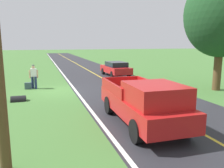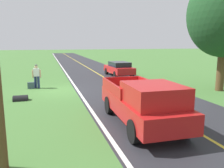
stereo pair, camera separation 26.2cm
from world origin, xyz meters
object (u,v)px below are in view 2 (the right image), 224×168
at_px(hitchhiker_walking, 37,75).
at_px(pickup_truck_passing, 144,102).
at_px(suitcase_carried, 31,85).
at_px(sedan_near_oncoming, 119,68).

height_order(hitchhiker_walking, pickup_truck_passing, pickup_truck_passing).
bearing_deg(hitchhiker_walking, pickup_truck_passing, 115.29).
relative_size(suitcase_carried, pickup_truck_passing, 0.09).
bearing_deg(suitcase_carried, sedan_near_oncoming, 120.05).
xyz_separation_m(suitcase_carried, sedan_near_oncoming, (-8.08, -4.41, 0.52)).
xyz_separation_m(hitchhiker_walking, suitcase_carried, (0.42, 0.07, -0.75)).
bearing_deg(pickup_truck_passing, sedan_near_oncoming, -103.90).
bearing_deg(suitcase_carried, pickup_truck_passing, 29.06).
xyz_separation_m(suitcase_carried, pickup_truck_passing, (-4.75, 9.08, 0.74)).
xyz_separation_m(hitchhiker_walking, sedan_near_oncoming, (-7.66, -4.34, -0.23)).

